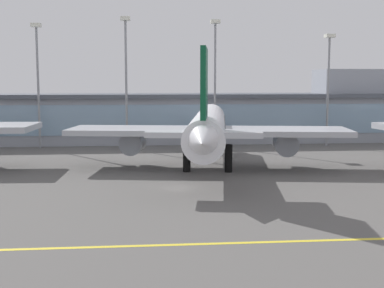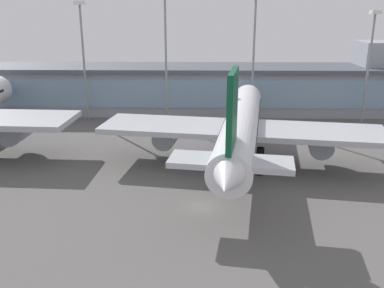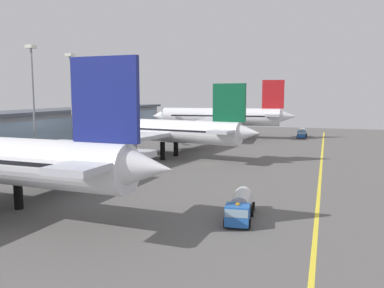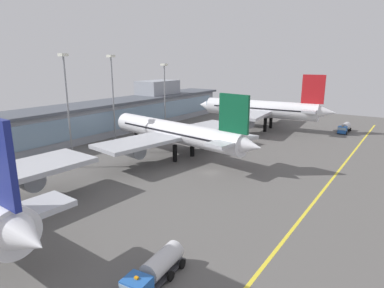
{
  "view_description": "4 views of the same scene",
  "coord_description": "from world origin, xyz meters",
  "px_view_note": "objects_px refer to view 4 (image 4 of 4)",
  "views": [
    {
      "loc": [
        -4.18,
        -61.9,
        12.87
      ],
      "look_at": [
        1.98,
        3.32,
        4.97
      ],
      "focal_mm": 48.74,
      "sensor_mm": 36.0,
      "label": 1
    },
    {
      "loc": [
        -0.56,
        -45.45,
        22.54
      ],
      "look_at": [
        -1.59,
        7.38,
        5.48
      ],
      "focal_mm": 39.64,
      "sensor_mm": 36.0,
      "label": 2
    },
    {
      "loc": [
        -79.33,
        -22.59,
        14.51
      ],
      "look_at": [
        1.86,
        4.53,
        3.8
      ],
      "focal_mm": 37.64,
      "sensor_mm": 36.0,
      "label": 3
    },
    {
      "loc": [
        -57.73,
        -34.34,
        23.39
      ],
      "look_at": [
        4.07,
        7.98,
        4.32
      ],
      "focal_mm": 31.11,
      "sensor_mm": 36.0,
      "label": 4
    }
  ],
  "objects_px": {
    "fuel_tanker_truck": "(344,128)",
    "baggage_tug_near": "(154,271)",
    "airliner_far_right": "(261,109)",
    "airliner_near_right": "(175,133)",
    "apron_light_mast_far_east": "(165,86)",
    "apron_light_mast_east": "(66,90)",
    "apron_light_mast_west": "(112,85)"
  },
  "relations": [
    {
      "from": "fuel_tanker_truck",
      "to": "baggage_tug_near",
      "type": "xyz_separation_m",
      "value": [
        -93.73,
        1.64,
        0.0
      ]
    },
    {
      "from": "airliner_far_right",
      "to": "fuel_tanker_truck",
      "type": "relative_size",
      "value": 5.27
    },
    {
      "from": "airliner_near_right",
      "to": "fuel_tanker_truck",
      "type": "xyz_separation_m",
      "value": [
        53.86,
        -28.94,
        -4.56
      ]
    },
    {
      "from": "fuel_tanker_truck",
      "to": "apron_light_mast_far_east",
      "type": "height_order",
      "value": "apron_light_mast_far_east"
    },
    {
      "from": "apron_light_mast_far_east",
      "to": "baggage_tug_near",
      "type": "bearing_deg",
      "value": -141.96
    },
    {
      "from": "airliner_near_right",
      "to": "airliner_far_right",
      "type": "relative_size",
      "value": 1.02
    },
    {
      "from": "fuel_tanker_truck",
      "to": "apron_light_mast_east",
      "type": "relative_size",
      "value": 0.37
    },
    {
      "from": "airliner_far_right",
      "to": "apron_light_mast_west",
      "type": "height_order",
      "value": "apron_light_mast_west"
    },
    {
      "from": "airliner_near_right",
      "to": "apron_light_mast_far_east",
      "type": "xyz_separation_m",
      "value": [
        27.1,
        25.1,
        8.52
      ]
    },
    {
      "from": "fuel_tanker_truck",
      "to": "airliner_far_right",
      "type": "bearing_deg",
      "value": -67.37
    },
    {
      "from": "airliner_far_right",
      "to": "fuel_tanker_truck",
      "type": "bearing_deg",
      "value": -163.32
    },
    {
      "from": "fuel_tanker_truck",
      "to": "baggage_tug_near",
      "type": "height_order",
      "value": "same"
    },
    {
      "from": "baggage_tug_near",
      "to": "airliner_far_right",
      "type": "bearing_deg",
      "value": -170.22
    },
    {
      "from": "baggage_tug_near",
      "to": "apron_light_mast_west",
      "type": "relative_size",
      "value": 0.37
    },
    {
      "from": "airliner_far_right",
      "to": "apron_light_mast_west",
      "type": "bearing_deg",
      "value": 46.79
    },
    {
      "from": "airliner_near_right",
      "to": "fuel_tanker_truck",
      "type": "distance_m",
      "value": 61.31
    },
    {
      "from": "baggage_tug_near",
      "to": "apron_light_mast_east",
      "type": "height_order",
      "value": "apron_light_mast_east"
    },
    {
      "from": "airliner_far_right",
      "to": "apron_light_mast_west",
      "type": "distance_m",
      "value": 49.97
    },
    {
      "from": "fuel_tanker_truck",
      "to": "apron_light_mast_west",
      "type": "height_order",
      "value": "apron_light_mast_west"
    },
    {
      "from": "airliner_near_right",
      "to": "apron_light_mast_far_east",
      "type": "distance_m",
      "value": 37.91
    },
    {
      "from": "apron_light_mast_east",
      "to": "fuel_tanker_truck",
      "type": "bearing_deg",
      "value": -38.48
    },
    {
      "from": "baggage_tug_near",
      "to": "apron_light_mast_east",
      "type": "xyz_separation_m",
      "value": [
        27.25,
        51.2,
        14.61
      ]
    },
    {
      "from": "baggage_tug_near",
      "to": "apron_light_mast_far_east",
      "type": "relative_size",
      "value": 0.42
    },
    {
      "from": "apron_light_mast_west",
      "to": "apron_light_mast_far_east",
      "type": "distance_m",
      "value": 22.55
    },
    {
      "from": "fuel_tanker_truck",
      "to": "apron_light_mast_east",
      "type": "distance_m",
      "value": 86.17
    },
    {
      "from": "airliner_far_right",
      "to": "airliner_near_right",
      "type": "bearing_deg",
      "value": 79.64
    },
    {
      "from": "airliner_near_right",
      "to": "fuel_tanker_truck",
      "type": "height_order",
      "value": "airliner_near_right"
    },
    {
      "from": "airliner_near_right",
      "to": "baggage_tug_near",
      "type": "distance_m",
      "value": 48.53
    },
    {
      "from": "airliner_near_right",
      "to": "apron_light_mast_west",
      "type": "relative_size",
      "value": 1.96
    },
    {
      "from": "apron_light_mast_west",
      "to": "apron_light_mast_far_east",
      "type": "relative_size",
      "value": 1.12
    },
    {
      "from": "airliner_near_right",
      "to": "baggage_tug_near",
      "type": "relative_size",
      "value": 5.24
    },
    {
      "from": "airliner_far_right",
      "to": "apron_light_mast_west",
      "type": "relative_size",
      "value": 1.93
    }
  ]
}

